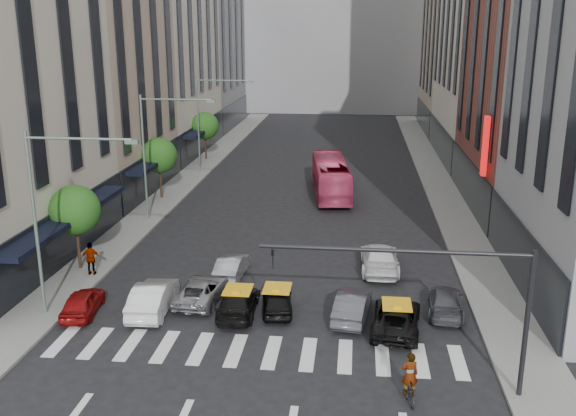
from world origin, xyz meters
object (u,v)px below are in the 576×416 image
(streetlamp_far, at_px, (208,112))
(bus, at_px, (331,177))
(streetlamp_mid, at_px, (156,141))
(pedestrian_far, at_px, (91,259))
(car_red, at_px, (83,302))
(taxi_left, at_px, (238,302))
(motorcycle, at_px, (409,391))
(car_white_front, at_px, (153,297))
(taxi_center, at_px, (277,300))
(streetlamp_near, at_px, (52,201))

(streetlamp_far, xyz_separation_m, bus, (12.01, -7.11, -4.36))
(streetlamp_mid, relative_size, pedestrian_far, 4.73)
(car_red, xyz_separation_m, pedestrian_far, (-1.50, 4.74, 0.47))
(taxi_left, height_order, motorcycle, taxi_left)
(motorcycle, bearing_deg, taxi_left, -51.27)
(streetlamp_mid, distance_m, pedestrian_far, 11.93)
(streetlamp_far, bearing_deg, car_red, -88.47)
(car_white_front, bearing_deg, taxi_center, -176.94)
(streetlamp_near, distance_m, taxi_center, 11.76)
(streetlamp_mid, distance_m, streetlamp_far, 16.00)
(motorcycle, bearing_deg, bus, -92.05)
(car_red, height_order, pedestrian_far, pedestrian_far)
(taxi_left, bearing_deg, car_red, 3.98)
(streetlamp_far, xyz_separation_m, car_white_front, (4.23, -30.99, -5.13))
(car_white_front, relative_size, pedestrian_far, 2.46)
(car_white_front, bearing_deg, motorcycle, 148.08)
(bus, xyz_separation_m, pedestrian_far, (-12.67, -19.80, -0.45))
(streetlamp_mid, bearing_deg, taxi_center, -54.13)
(streetlamp_near, height_order, streetlamp_mid, same)
(streetlamp_far, bearing_deg, streetlamp_near, -90.00)
(streetlamp_mid, height_order, streetlamp_far, same)
(streetlamp_far, distance_m, motorcycle, 41.43)
(car_white_front, relative_size, motorcycle, 2.97)
(car_red, bearing_deg, bus, -121.05)
(bus, distance_m, motorcycle, 30.90)
(taxi_left, xyz_separation_m, bus, (3.52, 23.73, 0.91))
(pedestrian_far, bearing_deg, streetlamp_mid, -99.04)
(streetlamp_near, xyz_separation_m, motorcycle, (16.31, -5.69, -5.49))
(streetlamp_mid, xyz_separation_m, taxi_center, (10.37, -14.34, -5.28))
(car_white_front, xyz_separation_m, bus, (7.79, 23.88, 0.78))
(streetlamp_mid, bearing_deg, streetlamp_far, 90.00)
(bus, relative_size, pedestrian_far, 5.84)
(motorcycle, bearing_deg, streetlamp_far, -76.65)
(car_red, bearing_deg, streetlamp_near, 16.07)
(bus, bearing_deg, car_white_front, 65.33)
(streetlamp_mid, height_order, taxi_center, streetlamp_mid)
(streetlamp_far, xyz_separation_m, taxi_center, (10.37, -30.34, -5.28))
(taxi_left, bearing_deg, streetlamp_mid, -62.27)
(taxi_center, distance_m, pedestrian_far, 11.56)
(streetlamp_mid, relative_size, car_white_front, 1.93)
(taxi_center, bearing_deg, taxi_left, 6.78)
(streetlamp_far, bearing_deg, bus, -30.61)
(taxi_center, height_order, pedestrian_far, pedestrian_far)
(streetlamp_far, bearing_deg, motorcycle, -66.60)
(taxi_left, bearing_deg, bus, -100.49)
(streetlamp_mid, xyz_separation_m, taxi_left, (8.49, -14.84, -5.26))
(taxi_center, height_order, motorcycle, taxi_center)
(motorcycle, bearing_deg, taxi_center, -61.09)
(streetlamp_far, distance_m, taxi_center, 32.50)
(streetlamp_near, bearing_deg, streetlamp_mid, 90.00)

